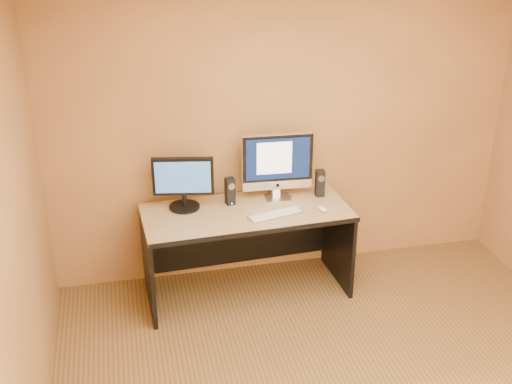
% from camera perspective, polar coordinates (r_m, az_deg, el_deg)
% --- Properties ---
extents(walls, '(4.00, 4.00, 2.60)m').
position_cam_1_polar(walls, '(3.69, 10.57, -4.41)').
color(walls, '#AD7945').
rests_on(walls, ground).
extents(ceiling, '(4.00, 4.00, 0.00)m').
position_cam_1_polar(ceiling, '(3.27, 12.38, 15.91)').
color(ceiling, white).
rests_on(ceiling, walls).
extents(desk, '(1.70, 0.81, 0.77)m').
position_cam_1_polar(desk, '(5.36, -0.82, -5.37)').
color(desk, tan).
rests_on(desk, ground).
extents(imac, '(0.60, 0.25, 0.57)m').
position_cam_1_polar(imac, '(5.27, 1.98, 2.25)').
color(imac, silver).
rests_on(imac, desk).
extents(second_monitor, '(0.54, 0.34, 0.44)m').
position_cam_1_polar(second_monitor, '(5.16, -6.47, 0.77)').
color(second_monitor, black).
rests_on(second_monitor, desk).
extents(speaker_left, '(0.08, 0.09, 0.23)m').
position_cam_1_polar(speaker_left, '(5.25, -2.33, 0.08)').
color(speaker_left, black).
rests_on(speaker_left, desk).
extents(speaker_right, '(0.08, 0.08, 0.23)m').
position_cam_1_polar(speaker_right, '(5.42, 5.70, 0.79)').
color(speaker_right, black).
rests_on(speaker_right, desk).
extents(keyboard, '(0.46, 0.23, 0.02)m').
position_cam_1_polar(keyboard, '(5.09, 1.72, -2.02)').
color(keyboard, silver).
rests_on(keyboard, desk).
extents(mouse, '(0.08, 0.12, 0.04)m').
position_cam_1_polar(mouse, '(5.19, 5.93, -1.48)').
color(mouse, white).
rests_on(mouse, desk).
extents(cable_a, '(0.12, 0.20, 0.01)m').
position_cam_1_polar(cable_a, '(5.48, 2.32, -0.05)').
color(cable_a, black).
rests_on(cable_a, desk).
extents(cable_b, '(0.05, 0.19, 0.01)m').
position_cam_1_polar(cable_b, '(5.49, 1.18, -0.02)').
color(cable_b, black).
rests_on(cable_b, desk).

